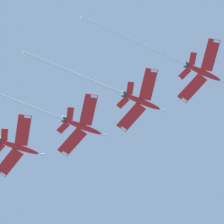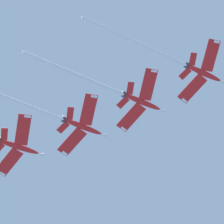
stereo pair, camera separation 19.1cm
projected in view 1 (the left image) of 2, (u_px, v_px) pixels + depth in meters
name	position (u px, v px, depth m)	size (l,w,h in m)	color
jet_lead	(183.00, 63.00, 138.80)	(39.76, 27.46, 11.12)	red
jet_second	(117.00, 92.00, 137.70)	(37.66, 26.35, 10.27)	red
jet_third	(67.00, 121.00, 138.51)	(35.19, 25.30, 10.04)	red
jet_fourth	(2.00, 142.00, 137.68)	(35.60, 24.38, 9.68)	red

